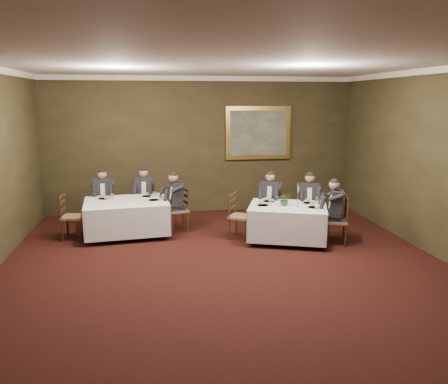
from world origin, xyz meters
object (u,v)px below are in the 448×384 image
object	(u,v)px
diner_sec_backleft	(104,204)
centerpiece	(285,199)
diner_sec_endright	(178,209)
diner_main_backright	(308,209)
diner_main_endright	(336,220)
chair_main_endleft	(240,226)
chair_sec_endleft	(73,226)
candlestick	(298,199)
diner_main_backleft	(270,207)
chair_main_backright	(308,219)
chair_main_backleft	(270,217)
table_main	(287,220)
chair_main_endright	(336,230)
painting	(258,133)
chair_sec_backright	(146,211)
table_second	(127,215)
chair_sec_backleft	(105,213)
diner_sec_backright	(145,202)
chair_sec_endright	(178,219)

from	to	relation	value
diner_sec_backleft	centerpiece	bearing A→B (deg)	153.34
diner_sec_endright	centerpiece	distance (m)	2.44
diner_main_backright	diner_main_endright	distance (m)	0.98
diner_sec_backleft	diner_sec_endright	size ratio (longest dim) A/B	1.00
chair_main_endleft	chair_sec_endleft	size ratio (longest dim) A/B	1.00
candlestick	chair_main_endleft	bearing A→B (deg)	158.51
diner_main_backleft	diner_main_backright	xyz separation A→B (m)	(0.80, -0.28, 0.00)
chair_main_backright	candlestick	size ratio (longest dim) A/B	2.27
chair_main_backleft	diner_main_backright	world-z (taller)	diner_main_backright
centerpiece	table_main	bearing A→B (deg)	-28.16
diner_main_backleft	candlestick	distance (m)	1.13
chair_main_endright	painting	distance (m)	3.70
chair_sec_backright	diner_sec_endright	size ratio (longest dim) A/B	0.74
chair_main_endleft	centerpiece	distance (m)	1.12
centerpiece	diner_sec_backleft	bearing A→B (deg)	155.19
table_second	chair_main_endleft	distance (m)	2.48
chair_main_endleft	diner_sec_backleft	size ratio (longest dim) A/B	0.74
painting	diner_sec_backleft	bearing A→B (deg)	-166.18
chair_main_endleft	painting	world-z (taller)	painting
diner_main_backright	chair_sec_backleft	xyz separation A→B (m)	(-4.58, 1.21, -0.23)
chair_sec_endleft	candlestick	xyz separation A→B (m)	(4.64, -0.95, 0.64)
chair_main_endleft	diner_main_endright	distance (m)	2.01
diner_main_backleft	chair_sec_backright	size ratio (longest dim) A/B	1.35
diner_main_backleft	diner_sec_endright	distance (m)	2.10
chair_main_backright	candlestick	distance (m)	1.10
chair_main_backright	candlestick	bearing A→B (deg)	68.87
table_main	diner_sec_backright	world-z (taller)	diner_sec_backright
chair_sec_endleft	chair_sec_backleft	bearing A→B (deg)	155.90
candlestick	chair_sec_endright	bearing A→B (deg)	153.61
chair_main_endright	diner_main_endright	bearing A→B (deg)	90.00
table_main	chair_main_endright	distance (m)	1.02
diner_sec_endright	table_main	bearing A→B (deg)	-129.79
diner_main_backright	painting	distance (m)	2.74
painting	chair_main_backleft	bearing A→B (deg)	-94.05
table_second	diner_sec_backright	distance (m)	1.03
chair_sec_backright	chair_sec_endleft	world-z (taller)	same
table_main	chair_main_endright	xyz separation A→B (m)	(0.95, -0.33, -0.17)
chair_main_backright	diner_sec_backright	size ratio (longest dim) A/B	0.74
diner_sec_backleft	painting	world-z (taller)	painting
diner_main_backright	chair_sec_backleft	world-z (taller)	diner_main_backright
diner_main_backleft	diner_main_backright	distance (m)	0.85
chair_main_backleft	diner_sec_backleft	distance (m)	3.89
table_second	chair_sec_endright	world-z (taller)	chair_sec_endright
candlestick	centerpiece	bearing A→B (deg)	149.05
diner_sec_endright	painting	distance (m)	3.20
chair_main_backright	painting	xyz separation A→B (m)	(-0.67, 2.15, 1.78)
chair_sec_backleft	candlestick	distance (m)	4.57
chair_sec_backright	chair_main_endright	bearing A→B (deg)	159.04
chair_sec_endleft	diner_main_backleft	bearing A→B (deg)	96.15
table_main	chair_main_endleft	world-z (taller)	chair_main_endleft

